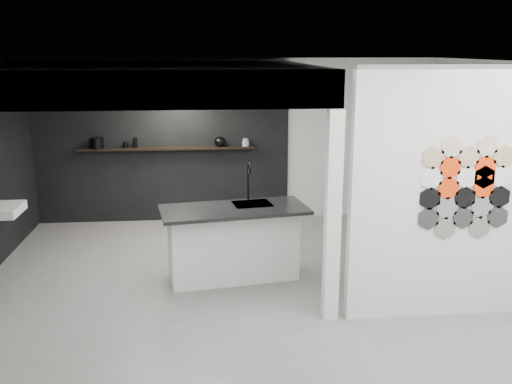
% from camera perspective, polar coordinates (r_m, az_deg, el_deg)
% --- Properties ---
extents(floor, '(7.00, 6.00, 0.01)m').
position_cam_1_polar(floor, '(7.46, -0.57, -9.22)').
color(floor, slate).
extents(partition_panel, '(2.45, 0.15, 2.80)m').
position_cam_1_polar(partition_panel, '(6.63, 19.67, -0.25)').
color(partition_panel, silver).
rests_on(partition_panel, floor).
extents(bay_clad_back, '(4.40, 0.04, 2.35)m').
position_cam_1_polar(bay_clad_back, '(9.98, -9.42, 3.71)').
color(bay_clad_back, black).
rests_on(bay_clad_back, floor).
extents(bulkhead, '(4.40, 4.00, 0.40)m').
position_cam_1_polar(bulkhead, '(7.87, -10.86, 10.97)').
color(bulkhead, silver).
rests_on(bulkhead, corner_column).
extents(corner_column, '(0.16, 0.16, 2.35)m').
position_cam_1_polar(corner_column, '(6.24, 7.67, -2.55)').
color(corner_column, silver).
rests_on(corner_column, floor).
extents(fascia_beam, '(4.40, 0.16, 0.40)m').
position_cam_1_polar(fascia_beam, '(5.97, -12.64, 9.93)').
color(fascia_beam, silver).
rests_on(fascia_beam, corner_column).
extents(wall_basin, '(0.40, 0.60, 0.12)m').
position_cam_1_polar(wall_basin, '(8.36, -23.79, -1.65)').
color(wall_basin, silver).
rests_on(wall_basin, bay_clad_left).
extents(display_shelf, '(3.00, 0.15, 0.04)m').
position_cam_1_polar(display_shelf, '(9.85, -8.92, 4.33)').
color(display_shelf, black).
rests_on(display_shelf, bay_clad_back).
extents(kitchen_island, '(1.97, 1.11, 1.50)m').
position_cam_1_polar(kitchen_island, '(7.47, -2.30, -4.97)').
color(kitchen_island, silver).
rests_on(kitchen_island, floor).
extents(stockpot, '(0.23, 0.23, 0.18)m').
position_cam_1_polar(stockpot, '(9.98, -15.62, 4.74)').
color(stockpot, black).
rests_on(stockpot, display_shelf).
extents(kettle, '(0.24, 0.24, 0.17)m').
position_cam_1_polar(kettle, '(9.82, -3.63, 5.05)').
color(kettle, black).
rests_on(kettle, display_shelf).
extents(glass_bowl, '(0.15, 0.15, 0.09)m').
position_cam_1_polar(glass_bowl, '(9.84, -1.04, 4.87)').
color(glass_bowl, gray).
rests_on(glass_bowl, display_shelf).
extents(glass_vase, '(0.10, 0.10, 0.14)m').
position_cam_1_polar(glass_vase, '(9.84, -1.04, 5.00)').
color(glass_vase, gray).
rests_on(glass_vase, display_shelf).
extents(bottle_dark, '(0.08, 0.08, 0.17)m').
position_cam_1_polar(bottle_dark, '(9.88, -11.97, 4.85)').
color(bottle_dark, black).
rests_on(bottle_dark, display_shelf).
extents(utensil_cup, '(0.10, 0.10, 0.10)m').
position_cam_1_polar(utensil_cup, '(9.91, -12.92, 4.61)').
color(utensil_cup, black).
rests_on(utensil_cup, display_shelf).
extents(hex_tile_cluster, '(1.04, 0.02, 1.16)m').
position_cam_1_polar(hex_tile_cluster, '(6.55, 20.32, 0.46)').
color(hex_tile_cluster, '#2D2D2D').
rests_on(hex_tile_cluster, partition_panel).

